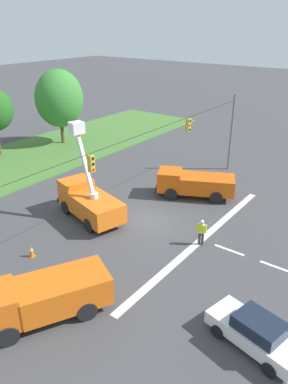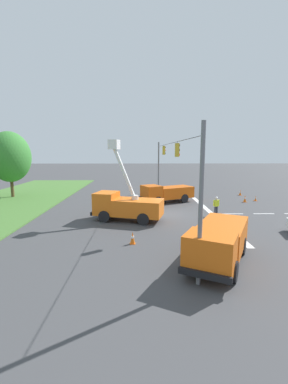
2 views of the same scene
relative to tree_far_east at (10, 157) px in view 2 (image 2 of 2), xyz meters
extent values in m
plane|color=#424244|center=(-9.12, -19.13, -5.21)|extent=(200.00, 200.00, 0.00)
cube|color=silver|center=(-9.12, -23.38, -5.20)|extent=(17.60, 0.50, 0.01)
cube|color=silver|center=(-9.12, -25.38, -5.20)|extent=(0.20, 2.00, 0.01)
cube|color=silver|center=(-9.12, -28.38, -5.20)|extent=(0.20, 2.00, 0.01)
cylinder|color=slate|center=(-22.12, -19.13, -1.61)|extent=(0.20, 0.20, 7.20)
cylinder|color=slate|center=(3.88, -19.13, -1.61)|extent=(0.20, 0.20, 7.20)
cylinder|color=black|center=(-9.12, -19.13, 1.39)|extent=(26.00, 0.03, 0.03)
cylinder|color=black|center=(-14.56, -19.13, 1.34)|extent=(0.02, 0.02, 0.10)
cube|color=gold|center=(-14.56, -19.13, 0.81)|extent=(0.32, 0.28, 0.96)
cylinder|color=black|center=(-14.56, -19.29, 1.13)|extent=(0.16, 0.05, 0.16)
cylinder|color=black|center=(-14.56, -19.29, 0.81)|extent=(0.16, 0.05, 0.16)
cylinder|color=red|center=(-14.56, -19.29, 0.49)|extent=(0.16, 0.05, 0.16)
cylinder|color=black|center=(-4.19, -19.13, 1.34)|extent=(0.02, 0.02, 0.10)
cube|color=gold|center=(-4.19, -19.13, 0.81)|extent=(0.32, 0.28, 0.96)
cylinder|color=black|center=(-4.19, -19.29, 1.13)|extent=(0.16, 0.05, 0.16)
cylinder|color=red|center=(-4.19, -19.29, 0.81)|extent=(0.16, 0.05, 0.16)
cylinder|color=black|center=(-4.19, -19.29, 0.49)|extent=(0.16, 0.05, 0.16)
cylinder|color=brown|center=(0.00, 0.00, -3.79)|extent=(0.39, 0.39, 2.84)
ellipsoid|color=#387F33|center=(0.00, 0.00, 0.01)|extent=(5.58, 5.01, 6.36)
cube|color=orange|center=(-11.53, -16.33, -4.02)|extent=(3.34, 4.53, 1.37)
cube|color=orange|center=(-10.77, -13.54, -3.76)|extent=(2.63, 2.27, 1.89)
cube|color=#1E2838|center=(-10.61, -12.95, -3.43)|extent=(1.95, 0.62, 0.85)
cube|color=black|center=(-10.52, -12.62, -4.56)|extent=(2.31, 0.77, 0.30)
cylinder|color=black|center=(-11.87, -13.48, -4.71)|extent=(0.53, 1.04, 1.00)
cylinder|color=black|center=(-9.79, -14.05, -4.71)|extent=(0.53, 1.04, 1.00)
cylinder|color=black|center=(-12.77, -16.74, -4.71)|extent=(0.53, 1.04, 1.00)
cylinder|color=black|center=(-10.68, -17.31, -4.71)|extent=(0.53, 1.04, 1.00)
cylinder|color=silver|center=(-11.46, -16.05, -3.16)|extent=(0.60, 0.60, 0.36)
cube|color=white|center=(-11.22, -15.18, -1.15)|extent=(0.76, 2.01, 4.46)
cube|color=white|center=(-10.98, -14.31, 1.28)|extent=(1.08, 1.01, 0.80)
cube|color=#D6560F|center=(-3.05, -20.50, -4.06)|extent=(3.91, 4.82, 1.29)
cube|color=#D6560F|center=(-4.41, -17.77, -3.90)|extent=(2.74, 2.60, 1.61)
cube|color=#1E2838|center=(-4.69, -17.20, -3.62)|extent=(1.75, 0.94, 0.73)
cube|color=black|center=(-4.85, -16.88, -4.56)|extent=(2.08, 1.14, 0.30)
cylinder|color=black|center=(-5.22, -18.45, -4.71)|extent=(0.70, 1.02, 1.00)
cylinder|color=black|center=(-3.38, -17.53, -4.71)|extent=(0.70, 1.02, 1.00)
cylinder|color=black|center=(-3.63, -21.64, -4.71)|extent=(0.70, 1.02, 1.00)
cylinder|color=black|center=(-1.78, -20.72, -4.71)|extent=(0.70, 1.02, 1.00)
cube|color=orange|center=(-18.96, -21.17, -3.98)|extent=(4.92, 4.07, 1.45)
cube|color=orange|center=(-21.69, -19.73, -3.87)|extent=(2.68, 2.84, 1.68)
cube|color=#1E2838|center=(-22.27, -19.43, -3.57)|extent=(1.01, 1.80, 0.76)
cube|color=black|center=(-22.59, -19.27, -4.56)|extent=(1.22, 2.14, 0.30)
cylinder|color=black|center=(-21.97, -20.80, -4.71)|extent=(1.02, 0.71, 1.00)
cylinder|color=black|center=(-20.98, -18.90, -4.71)|extent=(1.02, 0.71, 1.00)
cylinder|color=black|center=(-18.77, -22.48, -4.71)|extent=(1.02, 0.71, 1.00)
cylinder|color=black|center=(-17.77, -20.58, -4.71)|extent=(1.02, 0.71, 1.00)
cylinder|color=#383842|center=(-9.56, -23.69, -4.78)|extent=(0.18, 0.18, 0.85)
cylinder|color=#383842|center=(-9.63, -23.50, -4.78)|extent=(0.18, 0.18, 0.85)
cube|color=#D8EA26|center=(-9.60, -23.59, -4.06)|extent=(0.37, 0.46, 0.60)
cube|color=silver|center=(-9.60, -23.59, -4.06)|extent=(0.22, 0.42, 0.62)
cylinder|color=#D8EA26|center=(-9.50, -23.84, -4.03)|extent=(0.11, 0.11, 0.55)
cylinder|color=#D8EA26|center=(-9.69, -23.34, -4.03)|extent=(0.11, 0.11, 0.55)
sphere|color=tan|center=(-9.60, -23.59, -3.63)|extent=(0.22, 0.22, 0.22)
sphere|color=white|center=(-9.60, -23.59, -3.57)|extent=(0.26, 0.26, 0.26)
cube|color=orange|center=(-3.47, -28.81, -5.19)|extent=(0.36, 0.36, 0.03)
cone|color=orange|center=(-3.47, -28.81, -4.78)|extent=(0.32, 0.32, 0.80)
cylinder|color=white|center=(-3.47, -28.81, -4.74)|extent=(0.20, 0.20, 0.14)
cube|color=orange|center=(-2.71, -30.41, -5.19)|extent=(0.36, 0.36, 0.03)
cone|color=orange|center=(-2.71, -30.41, -4.88)|extent=(0.24, 0.24, 0.60)
cylinder|color=white|center=(-2.71, -30.41, -4.85)|extent=(0.15, 0.15, 0.11)
cube|color=orange|center=(-17.01, -16.01, -5.19)|extent=(0.36, 0.36, 0.03)
cone|color=orange|center=(-17.01, -16.01, -4.79)|extent=(0.31, 0.31, 0.78)
cylinder|color=white|center=(-17.01, -16.01, -4.75)|extent=(0.19, 0.19, 0.14)
cube|color=orange|center=(1.27, -30.09, -5.19)|extent=(0.36, 0.36, 0.03)
cone|color=orange|center=(1.27, -30.09, -4.82)|extent=(0.28, 0.28, 0.71)
cylinder|color=white|center=(1.27, -30.09, -4.79)|extent=(0.18, 0.18, 0.13)
camera|label=1|loc=(-28.23, -32.97, 7.93)|focal=35.00mm
camera|label=2|loc=(-32.91, -16.52, 0.75)|focal=24.00mm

